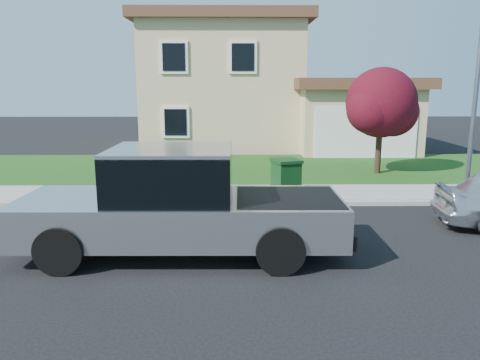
# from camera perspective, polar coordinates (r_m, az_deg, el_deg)

# --- Properties ---
(ground) EXTENTS (80.00, 80.00, 0.00)m
(ground) POSITION_cam_1_polar(r_m,az_deg,el_deg) (10.51, -3.80, -7.18)
(ground) COLOR black
(ground) RESTS_ON ground
(curb) EXTENTS (40.00, 0.20, 0.12)m
(curb) POSITION_cam_1_polar(r_m,az_deg,el_deg) (13.26, 1.16, -2.88)
(curb) COLOR gray
(curb) RESTS_ON ground
(sidewalk) EXTENTS (40.00, 2.00, 0.15)m
(sidewalk) POSITION_cam_1_polar(r_m,az_deg,el_deg) (14.33, 1.01, -1.72)
(sidewalk) COLOR gray
(sidewalk) RESTS_ON ground
(lawn) EXTENTS (40.00, 7.00, 0.10)m
(lawn) POSITION_cam_1_polar(r_m,az_deg,el_deg) (18.74, 0.58, 1.38)
(lawn) COLOR #124212
(lawn) RESTS_ON ground
(house) EXTENTS (14.00, 11.30, 6.85)m
(house) POSITION_cam_1_polar(r_m,az_deg,el_deg) (26.33, 0.87, 11.16)
(house) COLOR tan
(house) RESTS_ON ground
(pickup_truck) EXTENTS (6.61, 2.57, 2.16)m
(pickup_truck) POSITION_cam_1_polar(r_m,az_deg,el_deg) (9.41, -7.40, -3.09)
(pickup_truck) COLOR black
(pickup_truck) RESTS_ON ground
(woman) EXTENTS (0.72, 0.62, 1.83)m
(woman) POSITION_cam_1_polar(r_m,az_deg,el_deg) (11.18, -10.51, -1.56)
(woman) COLOR tan
(woman) RESTS_ON ground
(ornamental_tree) EXTENTS (2.84, 2.56, 3.90)m
(ornamental_tree) POSITION_cam_1_polar(r_m,az_deg,el_deg) (18.08, 16.93, 8.62)
(ornamental_tree) COLOR black
(ornamental_tree) RESTS_ON lawn
(trash_bin) EXTENTS (0.92, 0.98, 1.15)m
(trash_bin) POSITION_cam_1_polar(r_m,az_deg,el_deg) (13.38, 5.61, 0.15)
(trash_bin) COLOR #0E3512
(trash_bin) RESTS_ON sidewalk
(street_lamp) EXTENTS (0.28, 0.65, 4.98)m
(street_lamp) POSITION_cam_1_polar(r_m,az_deg,el_deg) (13.39, 26.77, 8.08)
(street_lamp) COLOR slate
(street_lamp) RESTS_ON ground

